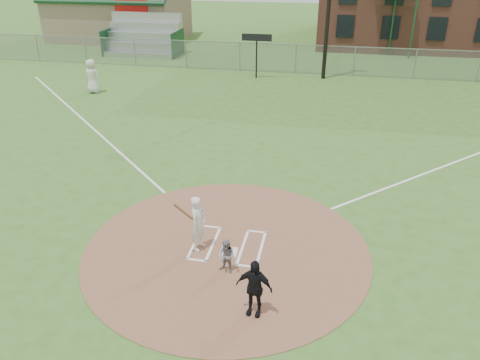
% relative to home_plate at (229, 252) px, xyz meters
% --- Properties ---
extents(ground, '(140.00, 140.00, 0.00)m').
position_rel_home_plate_xyz_m(ground, '(-0.11, 0.21, -0.04)').
color(ground, '#356221').
rests_on(ground, ground).
extents(dirt_circle, '(8.40, 8.40, 0.02)m').
position_rel_home_plate_xyz_m(dirt_circle, '(-0.11, 0.21, -0.03)').
color(dirt_circle, '#8A5C41').
rests_on(dirt_circle, ground).
extents(home_plate, '(0.52, 0.52, 0.03)m').
position_rel_home_plate_xyz_m(home_plate, '(0.00, 0.00, 0.00)').
color(home_plate, silver).
rests_on(home_plate, dirt_circle).
extents(foul_line_first, '(17.04, 17.04, 0.01)m').
position_rel_home_plate_xyz_m(foul_line_first, '(8.89, 9.21, -0.03)').
color(foul_line_first, white).
rests_on(foul_line_first, ground).
extents(foul_line_third, '(17.04, 17.04, 0.01)m').
position_rel_home_plate_xyz_m(foul_line_third, '(-9.11, 9.21, -0.03)').
color(foul_line_third, white).
rests_on(foul_line_third, ground).
extents(catcher, '(0.58, 0.51, 1.00)m').
position_rel_home_plate_xyz_m(catcher, '(0.15, -0.88, 0.48)').
color(catcher, gray).
rests_on(catcher, dirt_circle).
extents(umpire, '(0.93, 0.47, 1.53)m').
position_rel_home_plate_xyz_m(umpire, '(1.14, -2.33, 0.75)').
color(umpire, black).
rests_on(umpire, dirt_circle).
extents(ondeck_player, '(1.05, 0.74, 2.04)m').
position_rel_home_plate_xyz_m(ondeck_player, '(-11.80, 14.89, 0.98)').
color(ondeck_player, silver).
rests_on(ondeck_player, ground).
extents(batters_boxes, '(2.08, 1.88, 0.01)m').
position_rel_home_plate_xyz_m(batters_boxes, '(-0.11, 0.36, -0.01)').
color(batters_boxes, white).
rests_on(batters_boxes, dirt_circle).
extents(batter_at_plate, '(0.82, 0.98, 1.78)m').
position_rel_home_plate_xyz_m(batter_at_plate, '(-0.90, 0.07, 0.84)').
color(batter_at_plate, silver).
rests_on(batter_at_plate, dirt_circle).
extents(outfield_fence, '(56.08, 0.08, 2.03)m').
position_rel_home_plate_xyz_m(outfield_fence, '(-0.11, 22.21, 0.98)').
color(outfield_fence, slate).
rests_on(outfield_fence, ground).
extents(bleachers, '(6.08, 3.20, 3.20)m').
position_rel_home_plate_xyz_m(bleachers, '(-13.11, 26.41, 1.55)').
color(bleachers, '#B7BABF').
rests_on(bleachers, ground).
extents(clubhouse, '(12.20, 8.71, 6.23)m').
position_rel_home_plate_xyz_m(clubhouse, '(-18.10, 33.20, 2.35)').
color(clubhouse, gray).
rests_on(clubhouse, ground).
extents(scoreboard_sign, '(2.00, 0.10, 2.93)m').
position_rel_home_plate_xyz_m(scoreboard_sign, '(-2.61, 20.41, 2.35)').
color(scoreboard_sign, black).
rests_on(scoreboard_sign, ground).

